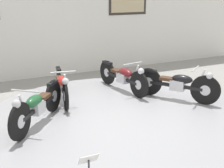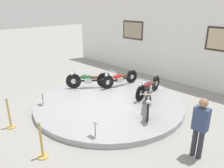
{
  "view_description": "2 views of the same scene",
  "coord_description": "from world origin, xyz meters",
  "px_view_note": "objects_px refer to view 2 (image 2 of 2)",
  "views": [
    {
      "loc": [
        -2.7,
        -5.24,
        2.67
      ],
      "look_at": [
        -0.03,
        0.34,
        0.77
      ],
      "focal_mm": 50.0,
      "sensor_mm": 36.0,
      "label": 1
    },
    {
      "loc": [
        5.53,
        -5.4,
        3.7
      ],
      "look_at": [
        0.15,
        0.0,
        0.89
      ],
      "focal_mm": 35.0,
      "sensor_mm": 36.0,
      "label": 2
    }
  ],
  "objects_px": {
    "motorcycle_maroon": "(148,87)",
    "stanchion_post_left_of_entry": "(10,118)",
    "info_placard_front_centre": "(95,125)",
    "motorcycle_green": "(88,79)",
    "info_placard_front_left": "(42,95)",
    "visitor_standing": "(200,125)",
    "motorcycle_red": "(119,78)",
    "motorcycle_black": "(148,101)",
    "stanchion_post_right_of_entry": "(42,146)"
  },
  "relations": [
    {
      "from": "motorcycle_black",
      "to": "stanchion_post_left_of_entry",
      "type": "bearing_deg",
      "value": -125.67
    },
    {
      "from": "info_placard_front_centre",
      "to": "stanchion_post_right_of_entry",
      "type": "relative_size",
      "value": 0.5
    },
    {
      "from": "motorcycle_green",
      "to": "info_placard_front_centre",
      "type": "bearing_deg",
      "value": -36.45
    },
    {
      "from": "info_placard_front_centre",
      "to": "stanchion_post_right_of_entry",
      "type": "bearing_deg",
      "value": -108.3
    },
    {
      "from": "info_placard_front_left",
      "to": "info_placard_front_centre",
      "type": "height_order",
      "value": "same"
    },
    {
      "from": "motorcycle_red",
      "to": "motorcycle_black",
      "type": "bearing_deg",
      "value": -25.23
    },
    {
      "from": "motorcycle_green",
      "to": "motorcycle_red",
      "type": "height_order",
      "value": "motorcycle_green"
    },
    {
      "from": "info_placard_front_centre",
      "to": "visitor_standing",
      "type": "distance_m",
      "value": 2.72
    },
    {
      "from": "motorcycle_green",
      "to": "stanchion_post_right_of_entry",
      "type": "relative_size",
      "value": 1.55
    },
    {
      "from": "motorcycle_red",
      "to": "visitor_standing",
      "type": "bearing_deg",
      "value": -23.72
    },
    {
      "from": "motorcycle_red",
      "to": "info_placard_front_left",
      "type": "distance_m",
      "value": 3.48
    },
    {
      "from": "stanchion_post_left_of_entry",
      "to": "motorcycle_green",
      "type": "bearing_deg",
      "value": 99.27
    },
    {
      "from": "stanchion_post_left_of_entry",
      "to": "motorcycle_red",
      "type": "bearing_deg",
      "value": 87.31
    },
    {
      "from": "info_placard_front_left",
      "to": "visitor_standing",
      "type": "bearing_deg",
      "value": 14.94
    },
    {
      "from": "motorcycle_red",
      "to": "stanchion_post_left_of_entry",
      "type": "distance_m",
      "value": 4.8
    },
    {
      "from": "motorcycle_green",
      "to": "info_placard_front_centre",
      "type": "xyz_separation_m",
      "value": [
        3.09,
        -2.28,
        -0.03
      ]
    },
    {
      "from": "info_placard_front_centre",
      "to": "stanchion_post_right_of_entry",
      "type": "distance_m",
      "value": 1.47
    },
    {
      "from": "motorcycle_green",
      "to": "info_placard_front_left",
      "type": "bearing_deg",
      "value": -86.47
    },
    {
      "from": "info_placard_front_centre",
      "to": "motorcycle_green",
      "type": "bearing_deg",
      "value": 143.55
    },
    {
      "from": "visitor_standing",
      "to": "stanchion_post_right_of_entry",
      "type": "xyz_separation_m",
      "value": [
        -2.76,
        -2.79,
        -0.57
      ]
    },
    {
      "from": "info_placard_front_centre",
      "to": "motorcycle_black",
      "type": "bearing_deg",
      "value": 86.52
    },
    {
      "from": "info_placard_front_left",
      "to": "motorcycle_black",
      "type": "bearing_deg",
      "value": 36.44
    },
    {
      "from": "info_placard_front_left",
      "to": "motorcycle_green",
      "type": "bearing_deg",
      "value": 93.53
    },
    {
      "from": "motorcycle_black",
      "to": "stanchion_post_right_of_entry",
      "type": "height_order",
      "value": "stanchion_post_right_of_entry"
    },
    {
      "from": "motorcycle_maroon",
      "to": "motorcycle_black",
      "type": "bearing_deg",
      "value": -54.04
    },
    {
      "from": "stanchion_post_right_of_entry",
      "to": "motorcycle_red",
      "type": "bearing_deg",
      "value": 110.65
    },
    {
      "from": "visitor_standing",
      "to": "info_placard_front_centre",
      "type": "bearing_deg",
      "value": -148.7
    },
    {
      "from": "info_placard_front_left",
      "to": "stanchion_post_left_of_entry",
      "type": "height_order",
      "value": "stanchion_post_left_of_entry"
    },
    {
      "from": "info_placard_front_centre",
      "to": "stanchion_post_left_of_entry",
      "type": "xyz_separation_m",
      "value": [
        -2.49,
        -1.38,
        -0.21
      ]
    },
    {
      "from": "motorcycle_green",
      "to": "stanchion_post_right_of_entry",
      "type": "xyz_separation_m",
      "value": [
        2.63,
        -3.66,
        -0.24
      ]
    },
    {
      "from": "motorcycle_maroon",
      "to": "stanchion_post_left_of_entry",
      "type": "xyz_separation_m",
      "value": [
        -1.81,
        -4.79,
        -0.23
      ]
    },
    {
      "from": "visitor_standing",
      "to": "stanchion_post_right_of_entry",
      "type": "height_order",
      "value": "visitor_standing"
    },
    {
      "from": "motorcycle_black",
      "to": "stanchion_post_left_of_entry",
      "type": "relative_size",
      "value": 1.63
    },
    {
      "from": "motorcycle_red",
      "to": "stanchion_post_right_of_entry",
      "type": "height_order",
      "value": "stanchion_post_right_of_entry"
    },
    {
      "from": "info_placard_front_left",
      "to": "stanchion_post_left_of_entry",
      "type": "distance_m",
      "value": 1.47
    },
    {
      "from": "motorcycle_red",
      "to": "motorcycle_green",
      "type": "bearing_deg",
      "value": -126.06
    },
    {
      "from": "info_placard_front_left",
      "to": "info_placard_front_centre",
      "type": "bearing_deg",
      "value": 0.0
    },
    {
      "from": "motorcycle_black",
      "to": "info_placard_front_left",
      "type": "bearing_deg",
      "value": -143.56
    },
    {
      "from": "motorcycle_black",
      "to": "visitor_standing",
      "type": "height_order",
      "value": "visitor_standing"
    },
    {
      "from": "motorcycle_red",
      "to": "visitor_standing",
      "type": "distance_m",
      "value": 5.0
    },
    {
      "from": "motorcycle_black",
      "to": "info_placard_front_left",
      "type": "relative_size",
      "value": 3.26
    },
    {
      "from": "motorcycle_maroon",
      "to": "stanchion_post_left_of_entry",
      "type": "distance_m",
      "value": 5.13
    },
    {
      "from": "motorcycle_black",
      "to": "visitor_standing",
      "type": "xyz_separation_m",
      "value": [
        2.17,
        -0.88,
        0.34
      ]
    },
    {
      "from": "motorcycle_red",
      "to": "motorcycle_black",
      "type": "distance_m",
      "value": 2.66
    },
    {
      "from": "info_placard_front_centre",
      "to": "motorcycle_red",
      "type": "bearing_deg",
      "value": 123.58
    },
    {
      "from": "motorcycle_maroon",
      "to": "stanchion_post_right_of_entry",
      "type": "xyz_separation_m",
      "value": [
        0.23,
        -4.79,
        -0.23
      ]
    },
    {
      "from": "stanchion_post_left_of_entry",
      "to": "info_placard_front_left",
      "type": "bearing_deg",
      "value": 108.3
    },
    {
      "from": "motorcycle_maroon",
      "to": "info_placard_front_centre",
      "type": "bearing_deg",
      "value": -78.67
    },
    {
      "from": "motorcycle_maroon",
      "to": "visitor_standing",
      "type": "xyz_separation_m",
      "value": [
        2.99,
        -2.01,
        0.35
      ]
    },
    {
      "from": "info_placard_front_left",
      "to": "stanchion_post_left_of_entry",
      "type": "xyz_separation_m",
      "value": [
        0.46,
        -1.38,
        -0.21
      ]
    }
  ]
}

